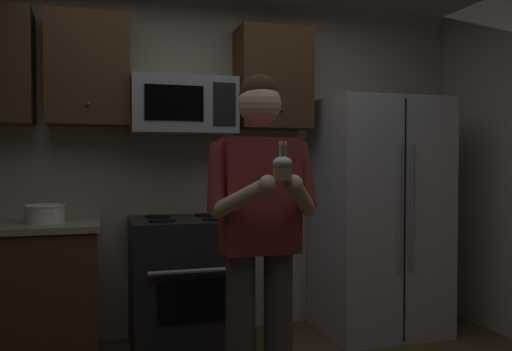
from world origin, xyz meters
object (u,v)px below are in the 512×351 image
at_px(oven_range, 186,283).
at_px(microwave, 183,106).
at_px(cupcake, 282,168).
at_px(refrigerator, 379,216).
at_px(person, 260,226).
at_px(bowl_large_white, 45,213).

distance_m(oven_range, microwave, 1.26).
bearing_deg(microwave, oven_range, -90.02).
bearing_deg(cupcake, refrigerator, 47.67).
bearing_deg(cupcake, person, 90.00).
height_order(oven_range, bowl_large_white, bowl_large_white).
relative_size(refrigerator, cupcake, 10.35).
xyz_separation_m(oven_range, cupcake, (0.19, -1.48, 0.83)).
bearing_deg(cupcake, microwave, 96.72).
bearing_deg(microwave, refrigerator, -6.03).
height_order(person, cupcake, person).
relative_size(microwave, cupcake, 4.26).
relative_size(bowl_large_white, person, 0.15).
xyz_separation_m(microwave, cupcake, (0.19, -1.60, -0.43)).
height_order(refrigerator, person, refrigerator).
relative_size(microwave, person, 0.42).
bearing_deg(cupcake, bowl_large_white, 126.75).
height_order(oven_range, microwave, microwave).
height_order(microwave, cupcake, microwave).
xyz_separation_m(oven_range, microwave, (0.00, 0.12, 1.26)).
distance_m(microwave, bowl_large_white, 1.19).
distance_m(person, cupcake, 0.44).
bearing_deg(oven_range, cupcake, -82.74).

